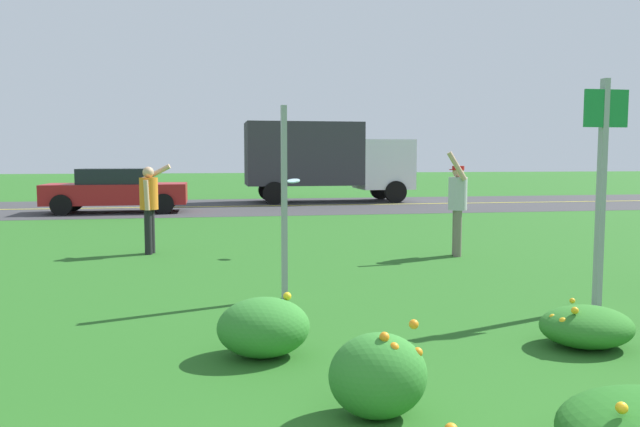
% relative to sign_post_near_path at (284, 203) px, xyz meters
% --- Properties ---
extents(ground_plane, '(120.00, 120.00, 0.00)m').
position_rel_sign_post_near_path_xyz_m(ground_plane, '(0.84, 4.33, -1.24)').
color(ground_plane, '#26601E').
extents(highway_strip, '(120.00, 8.10, 0.01)m').
position_rel_sign_post_near_path_xyz_m(highway_strip, '(0.84, 15.36, -1.23)').
color(highway_strip, '#38383A').
rests_on(highway_strip, ground).
extents(highway_center_stripe, '(120.00, 0.16, 0.00)m').
position_rel_sign_post_near_path_xyz_m(highway_center_stripe, '(0.84, 15.36, -1.23)').
color(highway_center_stripe, yellow).
rests_on(highway_center_stripe, ground).
extents(daylily_clump_mid_center, '(0.85, 0.72, 0.57)m').
position_rel_sign_post_near_path_xyz_m(daylily_clump_mid_center, '(-0.47, -2.29, -0.96)').
color(daylily_clump_mid_center, '#337F2D').
rests_on(daylily_clump_mid_center, ground).
extents(daylily_clump_front_right, '(0.70, 0.57, 0.66)m').
position_rel_sign_post_near_path_xyz_m(daylily_clump_front_right, '(0.20, -3.78, -0.93)').
color(daylily_clump_front_right, '#337F2D').
rests_on(daylily_clump_front_right, ground).
extents(daylily_clump_mid_left, '(0.90, 0.76, 0.43)m').
position_rel_sign_post_near_path_xyz_m(daylily_clump_mid_left, '(2.61, -2.55, -1.04)').
color(daylily_clump_mid_left, '#2D7526').
rests_on(daylily_clump_mid_left, ground).
extents(sign_post_near_path, '(0.07, 0.10, 2.47)m').
position_rel_sign_post_near_path_xyz_m(sign_post_near_path, '(0.00, 0.00, 0.00)').
color(sign_post_near_path, '#93969B').
rests_on(sign_post_near_path, ground).
extents(sign_post_by_roadside, '(0.56, 0.10, 2.74)m').
position_rel_sign_post_near_path_xyz_m(sign_post_by_roadside, '(3.66, -1.17, 0.42)').
color(sign_post_by_roadside, '#93969B').
rests_on(sign_post_by_roadside, ground).
extents(person_thrower_orange_shirt, '(0.58, 0.53, 1.69)m').
position_rel_sign_post_near_path_xyz_m(person_thrower_orange_shirt, '(-2.04, 4.20, -0.25)').
color(person_thrower_orange_shirt, orange).
rests_on(person_thrower_orange_shirt, ground).
extents(person_catcher_red_cap_gray_shirt, '(0.46, 0.52, 1.93)m').
position_rel_sign_post_near_path_xyz_m(person_catcher_red_cap_gray_shirt, '(3.56, 2.95, -0.21)').
color(person_catcher_red_cap_gray_shirt, '#B2B2B7').
rests_on(person_catcher_red_cap_gray_shirt, ground).
extents(frisbee_pale_blue, '(0.24, 0.24, 0.10)m').
position_rel_sign_post_near_path_xyz_m(frisbee_pale_blue, '(0.63, 3.72, 0.14)').
color(frisbee_pale_blue, '#ADD6E5').
extents(car_red_center_left, '(4.50, 2.00, 1.45)m').
position_rel_sign_post_near_path_xyz_m(car_red_center_left, '(-3.94, 13.54, -0.50)').
color(car_red_center_left, maroon).
rests_on(car_red_center_left, ground).
extents(box_truck_white, '(6.70, 2.46, 3.20)m').
position_rel_sign_post_near_path_xyz_m(box_truck_white, '(3.75, 17.19, 0.57)').
color(box_truck_white, silver).
rests_on(box_truck_white, ground).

